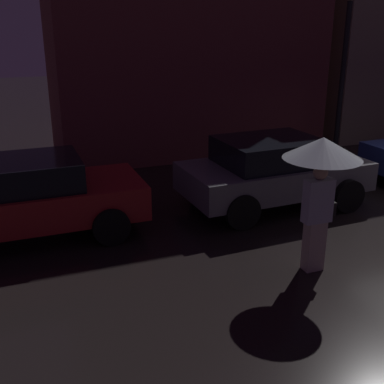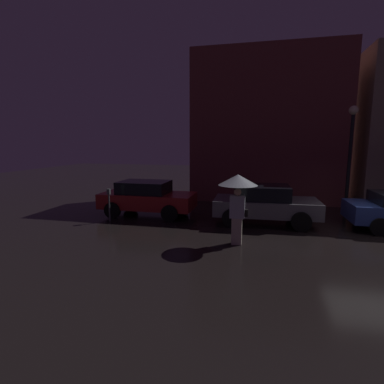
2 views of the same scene
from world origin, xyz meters
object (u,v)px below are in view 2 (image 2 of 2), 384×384
at_px(parked_car_red, 147,197).
at_px(parked_car_grey, 265,203).
at_px(parking_meter, 109,201).
at_px(street_lamp_near, 351,143).
at_px(pedestrian_with_umbrella, 238,188).

bearing_deg(parked_car_red, parked_car_grey, -2.39).
bearing_deg(parked_car_red, parking_meter, -127.67).
distance_m(parked_car_grey, parking_meter, 6.10).
distance_m(parked_car_red, street_lamp_near, 9.10).
xyz_separation_m(parked_car_grey, parking_meter, (-5.98, -1.19, 0.03)).
distance_m(parking_meter, street_lamp_near, 10.49).
bearing_deg(parking_meter, parked_car_grey, 11.25).
xyz_separation_m(parked_car_red, parking_meter, (-1.06, -1.38, 0.04)).
xyz_separation_m(parked_car_red, street_lamp_near, (8.48, 2.36, 2.30)).
relative_size(parked_car_red, street_lamp_near, 0.86).
distance_m(pedestrian_with_umbrella, parking_meter, 5.46).
height_order(pedestrian_with_umbrella, street_lamp_near, street_lamp_near).
height_order(parked_car_grey, street_lamp_near, street_lamp_near).
height_order(parked_car_red, parking_meter, parked_car_red).
height_order(parked_car_grey, parking_meter, parked_car_grey).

